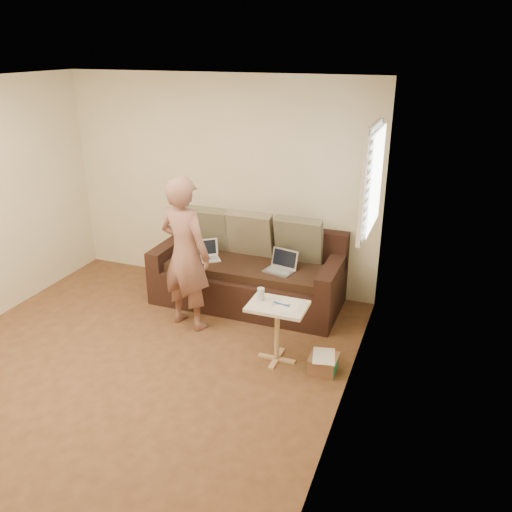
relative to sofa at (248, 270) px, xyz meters
The scene contains 17 objects.
floor 1.91m from the sofa, 107.33° to the right, with size 4.50×4.50×0.00m, color #4E301D.
ceiling 2.86m from the sofa, 107.33° to the right, with size 4.50×4.50×0.00m, color white.
wall_back 1.14m from the sofa, 139.38° to the left, with size 4.00×4.00×0.00m, color beige.
wall_right 2.45m from the sofa, 50.83° to the right, with size 4.50×4.50×0.00m, color beige.
window_blinds 1.91m from the sofa, 11.14° to the right, with size 0.12×0.88×1.08m, color white, non-canonical shape.
sofa is the anchor object (origin of this frame).
pillow_left 0.74m from the sofa, 159.42° to the left, with size 0.55×0.14×0.55m, color brown, non-canonical shape.
pillow_mid 0.43m from the sofa, 102.39° to the left, with size 0.55×0.14×0.55m, color #746F52, non-canonical shape.
pillow_right 0.70m from the sofa, 23.07° to the left, with size 0.55×0.14×0.55m, color brown, non-canonical shape.
laptop_silver 0.46m from the sofa, 17.38° to the right, with size 0.32×0.23×0.22m, color #B7BABC, non-canonical shape.
laptop_white 0.50m from the sofa, 167.83° to the right, with size 0.30×0.22×0.22m, color white, non-canonical shape.
person 0.94m from the sofa, 120.03° to the right, with size 0.61×0.42×1.68m, color brown.
side_table 1.28m from the sofa, 55.72° to the right, with size 0.56×0.39×0.61m, color silver, non-canonical shape.
drinking_glass 1.17m from the sofa, 62.12° to the right, with size 0.07×0.07×0.12m, color silver, non-canonical shape.
scissors 1.31m from the sofa, 54.15° to the right, with size 0.18×0.10×0.02m, color silver, non-canonical shape.
paper_on_table 1.34m from the sofa, 51.91° to the right, with size 0.21×0.30×0.00m, color white, non-canonical shape.
striped_box 1.65m from the sofa, 42.05° to the right, with size 0.26×0.26×0.17m, color red, non-canonical shape.
Camera 1 is at (2.62, -3.45, 2.91)m, focal length 36.51 mm.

